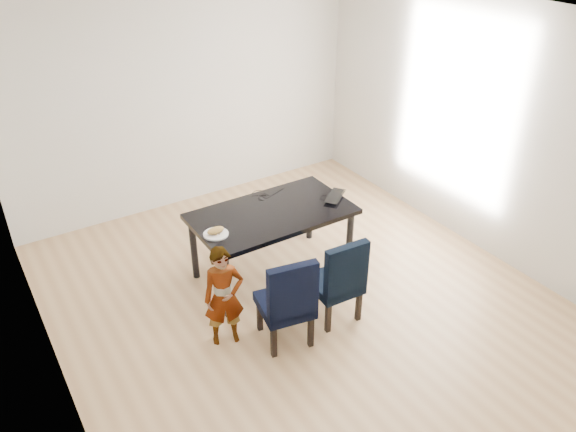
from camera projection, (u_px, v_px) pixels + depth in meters
floor at (299, 298)px, 5.64m from camera, size 4.50×5.00×0.01m
ceiling at (302, 17)px, 4.26m from camera, size 4.50×5.00×0.01m
wall_back at (186, 99)px, 6.77m from camera, size 4.50×0.01×2.70m
wall_front at (548, 347)px, 3.13m from camera, size 4.50×0.01×2.70m
wall_left at (31, 255)px, 3.91m from camera, size 0.01×5.00×2.70m
wall_right at (476, 126)px, 5.99m from camera, size 0.01×5.00×2.70m
dining_table at (272, 243)px, 5.81m from camera, size 1.60×0.90×0.75m
chair_left at (285, 297)px, 4.91m from camera, size 0.52×0.53×0.92m
chair_right at (334, 277)px, 5.19m from camera, size 0.45×0.47×0.89m
child at (224, 297)px, 4.87m from camera, size 0.41×0.33×0.98m
plate at (216, 234)px, 5.25m from camera, size 0.27×0.27×0.01m
sandwich at (216, 230)px, 5.22m from camera, size 0.18×0.11×0.07m
laptop at (330, 196)px, 5.88m from camera, size 0.41×0.39×0.03m
cable_tangle at (264, 197)px, 5.88m from camera, size 0.16×0.16×0.01m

